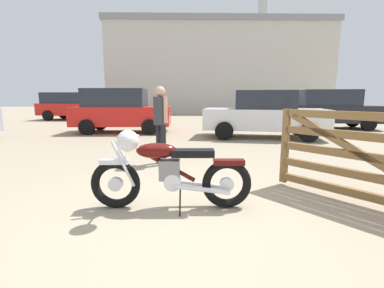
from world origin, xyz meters
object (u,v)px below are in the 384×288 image
Objects in this scene: pale_sedan_back at (120,110)px; silver_sedan_mid at (76,105)px; white_estate_far at (332,109)px; vintage_motorcycle at (167,172)px; bystander at (161,117)px; dark_sedan_left at (264,114)px.

silver_sedan_mid is (-4.50, 6.44, 0.02)m from pale_sedan_back.
white_estate_far is (9.44, 1.40, 0.00)m from pale_sedan_back.
vintage_motorcycle is 2.48m from bystander.
dark_sedan_left is (5.51, -1.51, -0.08)m from pale_sedan_back.
silver_sedan_mid is (-10.00, 7.95, 0.10)m from dark_sedan_left.
white_estate_far is at bearing -14.03° from silver_sedan_mid.
vintage_motorcycle is at bearing -117.19° from white_estate_far.
dark_sedan_left is 4.89m from white_estate_far.
bystander is at bearing -68.29° from pale_sedan_back.
vintage_motorcycle is 1.25× the size of bystander.
vintage_motorcycle is 0.43× the size of silver_sedan_mid.
dark_sedan_left is (3.27, 3.95, -0.18)m from bystander.
silver_sedan_mid is at bearing 169.55° from white_estate_far.
pale_sedan_back is 0.88× the size of dark_sedan_left.
bystander is 0.34× the size of silver_sedan_mid.
bystander is at bearing 60.89° from dark_sedan_left.
pale_sedan_back and white_estate_far have the same top height.
dark_sedan_left is at bearing -134.08° from white_estate_far.
white_estate_far is at bearing 7.81° from pale_sedan_back.
vintage_motorcycle is 0.47× the size of dark_sedan_left.
vintage_motorcycle is at bearing 75.63° from dark_sedan_left.
bystander is 5.90m from pale_sedan_back.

